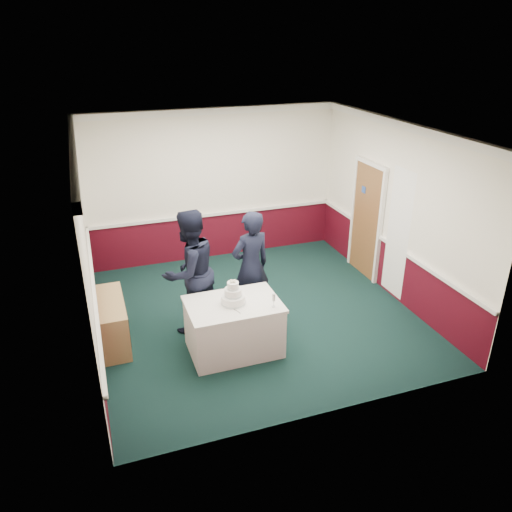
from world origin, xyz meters
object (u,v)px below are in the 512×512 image
object	(u,v)px
champagne_flute	(274,298)
person_man	(190,272)
sideboard	(113,322)
cake_table	(234,327)
wedding_cake	(233,296)
cake_knife	(235,310)
person_woman	(251,267)

from	to	relation	value
champagne_flute	person_man	xyz separation A→B (m)	(-0.94, 1.09, 0.05)
sideboard	cake_table	size ratio (longest dim) A/B	0.91
wedding_cake	cake_knife	distance (m)	0.23
champagne_flute	wedding_cake	bearing A→B (deg)	150.75
champagne_flute	person_man	world-z (taller)	person_man
cake_table	wedding_cake	distance (m)	0.50
wedding_cake	person_woman	size ratio (longest dim) A/B	0.20
cake_table	champagne_flute	bearing A→B (deg)	-29.25
wedding_cake	cake_knife	bearing A→B (deg)	-98.53
sideboard	wedding_cake	size ratio (longest dim) A/B	3.30
sideboard	champagne_flute	bearing A→B (deg)	-26.65
sideboard	person_woman	distance (m)	2.24
sideboard	wedding_cake	xyz separation A→B (m)	(1.64, -0.79, 0.55)
sideboard	person_man	world-z (taller)	person_man
cake_knife	champagne_flute	distance (m)	0.55
cake_table	person_woman	size ratio (longest dim) A/B	0.72
sideboard	cake_table	distance (m)	1.82
sideboard	wedding_cake	distance (m)	1.90
wedding_cake	cake_knife	world-z (taller)	wedding_cake
sideboard	person_woman	bearing A→B (deg)	-0.37
champagne_flute	person_woman	world-z (taller)	person_woman
person_woman	cake_knife	bearing A→B (deg)	47.00
sideboard	champagne_flute	xyz separation A→B (m)	(2.14, -1.07, 0.58)
person_woman	sideboard	bearing A→B (deg)	-13.84
champagne_flute	sideboard	bearing A→B (deg)	153.35
cake_knife	person_man	world-z (taller)	person_man
sideboard	cake_knife	bearing A→B (deg)	-31.69
cake_knife	champagne_flute	size ratio (longest dim) A/B	1.07
wedding_cake	cake_knife	size ratio (longest dim) A/B	1.65
wedding_cake	cake_table	bearing A→B (deg)	-90.00
cake_table	champagne_flute	xyz separation A→B (m)	(0.50, -0.28, 0.53)
person_man	person_woman	world-z (taller)	person_man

